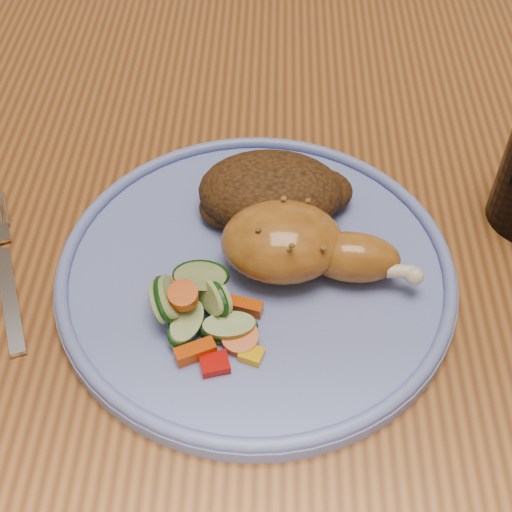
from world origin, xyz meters
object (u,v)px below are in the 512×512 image
Objects in this scene: chair_far at (331,57)px; fork at (6,274)px; dining_table at (372,280)px; plate at (256,274)px.

fork is at bearing -113.23° from chair_far.
fork is at bearing -166.23° from dining_table.
chair_far is at bearing 81.36° from plate.
plate is at bearing -146.56° from dining_table.
dining_table is at bearing -90.00° from chair_far.
fork is (-0.30, -0.07, 0.09)m from dining_table.
plate is (-0.11, -0.07, 0.09)m from dining_table.
plate reaches higher than fork.
plate is at bearing 1.10° from fork.
chair_far is at bearing 66.77° from fork.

